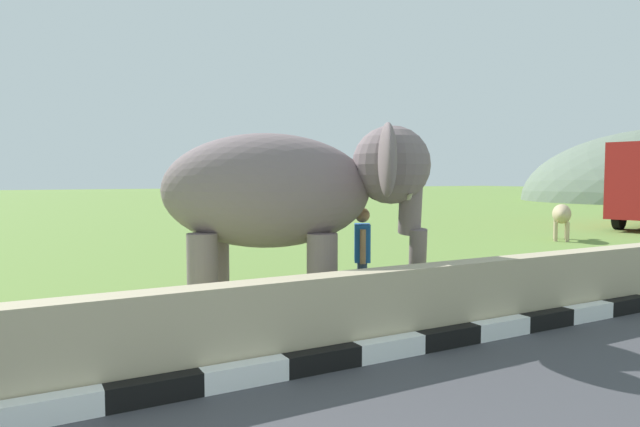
{
  "coord_description": "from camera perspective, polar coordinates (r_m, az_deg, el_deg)",
  "views": [
    {
      "loc": [
        -0.97,
        -1.3,
        2.11
      ],
      "look_at": [
        2.87,
        5.72,
        1.6
      ],
      "focal_mm": 31.13,
      "sensor_mm": 36.0,
      "label": 1
    }
  ],
  "objects": [
    {
      "name": "striped_curb",
      "position": [
        5.6,
        -21.37,
        -17.44
      ],
      "size": [
        16.2,
        0.2,
        0.24
      ],
      "color": "white",
      "rests_on": "ground_plane"
    },
    {
      "name": "barrier_parapet",
      "position": [
        6.45,
        -0.27,
        -10.81
      ],
      "size": [
        28.0,
        0.36,
        1.0
      ],
      "primitive_type": "cube",
      "color": "tan",
      "rests_on": "ground_plane"
    },
    {
      "name": "elephant",
      "position": [
        8.25,
        -3.12,
        2.05
      ],
      "size": [
        3.95,
        3.43,
        2.89
      ],
      "color": "slate",
      "rests_on": "ground_plane"
    },
    {
      "name": "person_handler",
      "position": [
        8.66,
        4.36,
        -4.22
      ],
      "size": [
        0.42,
        0.6,
        1.66
      ],
      "color": "navy",
      "rests_on": "ground_plane"
    },
    {
      "name": "cow_near",
      "position": [
        20.55,
        23.58,
        -0.1
      ],
      "size": [
        1.73,
        1.53,
        1.23
      ],
      "color": "tan",
      "rests_on": "ground_plane"
    }
  ]
}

